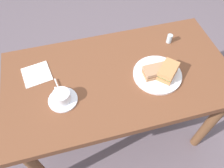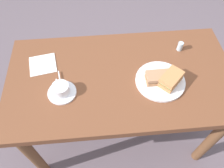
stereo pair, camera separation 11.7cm
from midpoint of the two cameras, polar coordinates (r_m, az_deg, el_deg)
ground_plane at (r=1.88m, az=-0.59°, el=-11.65°), size 6.00×6.00×0.00m
dining_table at (r=1.33m, az=-0.82°, el=-0.56°), size 1.29×0.69×0.74m
sandwich_plate at (r=1.25m, az=9.04°, el=2.29°), size 0.27×0.27×0.01m
sandwich_front at (r=1.22m, az=8.52°, el=3.05°), size 0.13×0.08×0.05m
sandwich_back at (r=1.22m, az=11.68°, el=3.09°), size 0.15×0.15×0.06m
coffee_saucer at (r=1.18m, az=-15.35°, el=-4.17°), size 0.15×0.15×0.01m
coffee_cup at (r=1.16m, az=-15.76°, el=-3.22°), size 0.09×0.11×0.06m
spoon at (r=1.22m, az=-16.44°, el=-1.09°), size 0.03×0.10×0.01m
napkin at (r=1.33m, az=-21.33°, el=2.21°), size 0.17×0.17×0.00m
salt_shaker at (r=1.43m, az=12.37°, el=11.25°), size 0.03×0.03×0.06m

